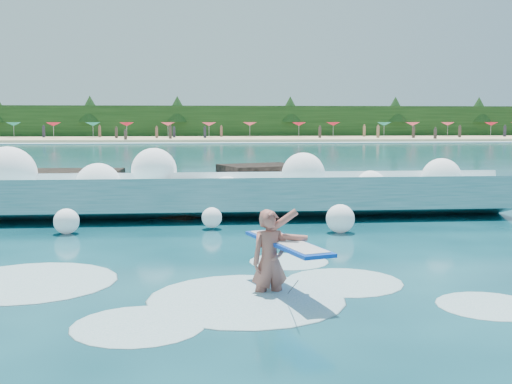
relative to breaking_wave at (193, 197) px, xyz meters
The scene contains 11 objects.
ground 6.60m from the breaking_wave, 90.96° to the right, with size 200.00×200.00×0.00m, color #072D38.
beach 71.42m from the breaking_wave, 90.09° to the left, with size 140.00×20.00×0.40m, color tan.
wet_band 60.42m from the breaking_wave, 90.10° to the left, with size 140.00×5.00×0.08m, color silver.
treeline 81.44m from the breaking_wave, 90.08° to the left, with size 140.00×4.00×5.00m, color black.
breaking_wave is the anchor object (origin of this frame).
rock_cluster 1.56m from the breaking_wave, 128.02° to the left, with size 8.52×3.70×1.61m.
surfer_with_board 8.72m from the breaking_wave, 81.54° to the right, with size 1.20×2.86×1.66m.
wave_spray 1.09m from the breaking_wave, 169.82° to the right, with size 15.16×4.55×2.04m.
surf_foam 8.24m from the breaking_wave, 90.53° to the right, with size 9.48×5.44×0.16m.
beach_umbrellas 73.54m from the breaking_wave, 89.91° to the left, with size 110.44×6.81×0.50m.
beachgoers 69.69m from the breaking_wave, 79.29° to the left, with size 105.10×13.22×1.93m.
Camera 1 is at (0.17, -11.88, 2.76)m, focal length 45.00 mm.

